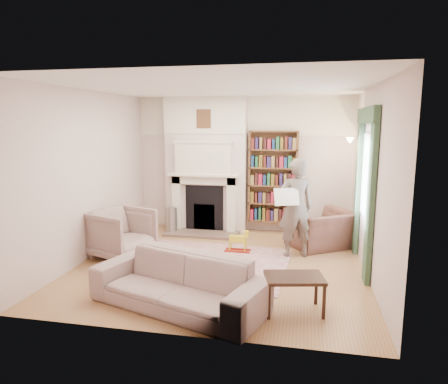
% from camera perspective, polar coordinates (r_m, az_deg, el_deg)
% --- Properties ---
extents(floor, '(4.50, 4.50, 0.00)m').
position_cam_1_polar(floor, '(6.59, -0.44, -10.27)').
color(floor, '#99643D').
rests_on(floor, ground).
extents(ceiling, '(4.50, 4.50, 0.00)m').
position_cam_1_polar(ceiling, '(6.21, -0.47, 14.77)').
color(ceiling, white).
rests_on(ceiling, wall_back).
extents(wall_back, '(4.50, 0.00, 4.50)m').
position_cam_1_polar(wall_back, '(8.45, 2.71, 3.93)').
color(wall_back, silver).
rests_on(wall_back, floor).
extents(wall_front, '(4.50, 0.00, 4.50)m').
position_cam_1_polar(wall_front, '(4.11, -6.97, -2.36)').
color(wall_front, silver).
rests_on(wall_front, floor).
extents(wall_left, '(0.00, 4.50, 4.50)m').
position_cam_1_polar(wall_left, '(7.06, -18.63, 2.28)').
color(wall_left, silver).
rests_on(wall_left, floor).
extents(wall_right, '(0.00, 4.50, 4.50)m').
position_cam_1_polar(wall_right, '(6.19, 20.37, 1.19)').
color(wall_right, silver).
rests_on(wall_right, floor).
extents(fireplace, '(1.70, 0.58, 2.80)m').
position_cam_1_polar(fireplace, '(8.40, -2.57, 3.80)').
color(fireplace, silver).
rests_on(fireplace, floor).
extents(bookcase, '(1.00, 0.24, 1.85)m').
position_cam_1_polar(bookcase, '(8.27, 7.02, 2.17)').
color(bookcase, brown).
rests_on(bookcase, floor).
extents(window, '(0.02, 0.90, 1.30)m').
position_cam_1_polar(window, '(6.58, 19.75, 2.14)').
color(window, silver).
rests_on(window, wall_right).
extents(curtain_left, '(0.07, 0.32, 2.40)m').
position_cam_1_polar(curtain_left, '(5.92, 20.21, -1.13)').
color(curtain_left, '#29412B').
rests_on(curtain_left, floor).
extents(curtain_right, '(0.07, 0.32, 2.40)m').
position_cam_1_polar(curtain_right, '(7.29, 18.60, 0.91)').
color(curtain_right, '#29412B').
rests_on(curtain_right, floor).
extents(pelmet, '(0.09, 1.70, 0.24)m').
position_cam_1_polar(pelmet, '(6.52, 19.83, 10.28)').
color(pelmet, '#29412B').
rests_on(pelmet, wall_right).
extents(wall_sconce, '(0.20, 0.24, 0.24)m').
position_cam_1_polar(wall_sconce, '(7.60, 17.25, 6.63)').
color(wall_sconce, gold).
rests_on(wall_sconce, wall_right).
extents(rug, '(2.85, 2.26, 0.01)m').
position_cam_1_polar(rug, '(6.66, -3.08, -10.00)').
color(rug, '#C8B597').
rests_on(rug, floor).
extents(armchair_reading, '(1.39, 1.36, 0.69)m').
position_cam_1_polar(armchair_reading, '(7.56, 13.64, -5.17)').
color(armchair_reading, '#472825').
rests_on(armchair_reading, floor).
extents(armchair_left, '(1.15, 1.14, 0.83)m').
position_cam_1_polar(armchair_left, '(7.03, -14.43, -5.75)').
color(armchair_left, '#B0A592').
rests_on(armchair_left, floor).
extents(sofa, '(2.37, 1.52, 0.64)m').
position_cam_1_polar(sofa, '(5.08, -6.58, -12.71)').
color(sofa, '#B2A492').
rests_on(sofa, floor).
extents(man_reading, '(0.72, 0.59, 1.69)m').
position_cam_1_polar(man_reading, '(6.86, 10.21, -2.27)').
color(man_reading, '#63574F').
rests_on(man_reading, floor).
extents(newspaper, '(0.43, 0.25, 0.28)m').
position_cam_1_polar(newspaper, '(6.62, 8.93, -0.68)').
color(newspaper, white).
rests_on(newspaper, man_reading).
extents(coffee_table, '(0.78, 0.58, 0.45)m').
position_cam_1_polar(coffee_table, '(5.05, 9.91, -14.13)').
color(coffee_table, '#301D11').
rests_on(coffee_table, floor).
extents(paraffin_heater, '(0.30, 0.30, 0.55)m').
position_cam_1_polar(paraffin_heater, '(8.37, -7.55, -4.02)').
color(paraffin_heater, '#989BA0').
rests_on(paraffin_heater, floor).
extents(rocking_horse, '(0.45, 0.19, 0.40)m').
position_cam_1_polar(rocking_horse, '(7.13, 1.97, -7.04)').
color(rocking_horse, gold).
rests_on(rocking_horse, rug).
extents(board_game, '(0.35, 0.35, 0.03)m').
position_cam_1_polar(board_game, '(6.83, -4.25, -9.33)').
color(board_game, '#E1C24F').
rests_on(board_game, rug).
extents(game_box_lid, '(0.33, 0.23, 0.05)m').
position_cam_1_polar(game_box_lid, '(6.86, -9.01, -9.24)').
color(game_box_lid, '#A72C13').
rests_on(game_box_lid, rug).
extents(comic_annuals, '(0.42, 0.60, 0.02)m').
position_cam_1_polar(comic_annuals, '(6.20, -0.03, -11.39)').
color(comic_annuals, red).
rests_on(comic_annuals, rug).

